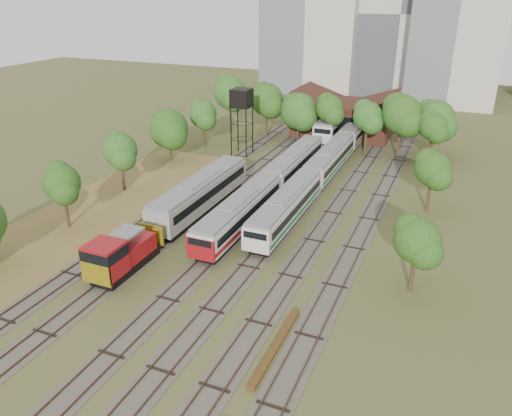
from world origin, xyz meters
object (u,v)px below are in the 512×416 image
at_px(railcar_red_set, 270,185).
at_px(railcar_green_set, 330,160).
at_px(shunter_locomotive, 119,256).
at_px(water_tower, 242,100).

xyz_separation_m(railcar_red_set, railcar_green_set, (4.00, 11.95, -0.01)).
bearing_deg(railcar_red_set, railcar_green_set, 71.50).
relative_size(railcar_red_set, shunter_locomotive, 4.27).
relative_size(railcar_green_set, shunter_locomotive, 6.43).
height_order(railcar_green_set, water_tower, water_tower).
height_order(railcar_red_set, railcar_green_set, railcar_red_set).
distance_m(shunter_locomotive, water_tower, 36.62).
xyz_separation_m(railcar_red_set, shunter_locomotive, (-6.00, -21.01, 0.03)).
height_order(railcar_red_set, shunter_locomotive, shunter_locomotive).
bearing_deg(water_tower, railcar_red_set, -54.86).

